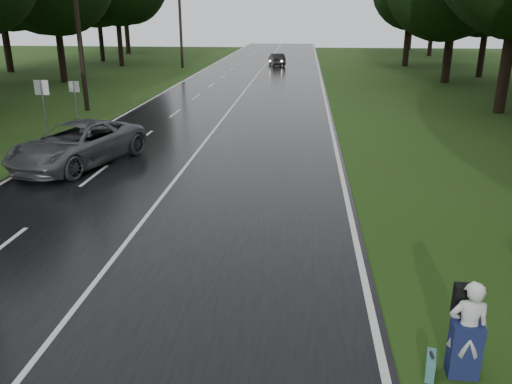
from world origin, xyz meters
TOP-DOWN VIEW (x-y plane):
  - ground at (0.00, 0.00)m, footprint 160.00×160.00m
  - road at (0.00, 20.00)m, footprint 12.00×140.00m
  - lane_center at (0.00, 20.00)m, footprint 0.12×140.00m
  - grey_car at (-4.10, 9.30)m, footprint 4.29×6.29m
  - far_car at (1.30, 48.82)m, footprint 2.13×4.04m
  - hitchhiker at (7.04, -1.68)m, footprint 0.63×0.57m
  - suitcase at (6.53, -1.75)m, footprint 0.25×0.50m
  - utility_pole_mid at (-8.50, 20.57)m, footprint 1.80×0.28m
  - utility_pole_far at (-8.50, 45.54)m, footprint 1.80×0.28m
  - road_sign_a at (-7.20, 13.05)m, footprint 0.65×0.10m
  - road_sign_b at (-7.20, 16.30)m, footprint 0.55×0.10m
  - tree_left_e at (-15.63, 32.96)m, footprint 9.27×9.27m
  - tree_left_f at (-15.47, 46.67)m, footprint 10.25×10.25m
  - tree_right_d at (15.71, 22.05)m, footprint 10.16×10.16m
  - tree_right_e at (16.03, 35.68)m, footprint 8.59×8.59m
  - tree_right_f at (15.18, 49.32)m, footprint 9.13×9.13m

SIDE VIEW (x-z plane):
  - ground at x=0.00m, z-range 0.00..0.00m
  - utility_pole_mid at x=-8.50m, z-range -5.13..5.13m
  - utility_pole_far at x=-8.50m, z-range -4.87..4.87m
  - road_sign_a at x=-7.20m, z-range -1.36..1.36m
  - road_sign_b at x=-7.20m, z-range -1.14..1.14m
  - tree_left_e at x=-15.63m, z-range -7.24..7.24m
  - tree_left_f at x=-15.47m, z-range -8.01..8.01m
  - tree_right_d at x=15.71m, z-range -7.93..7.93m
  - tree_right_e at x=16.03m, z-range -6.71..6.71m
  - tree_right_f at x=15.18m, z-range -7.13..7.13m
  - road at x=0.00m, z-range 0.00..0.04m
  - lane_center at x=0.00m, z-range 0.04..0.05m
  - suitcase at x=6.53m, z-range 0.00..0.34m
  - far_car at x=1.30m, z-range 0.04..1.31m
  - hitchhiker at x=7.04m, z-range -0.06..1.63m
  - grey_car at x=-4.10m, z-range 0.04..1.64m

